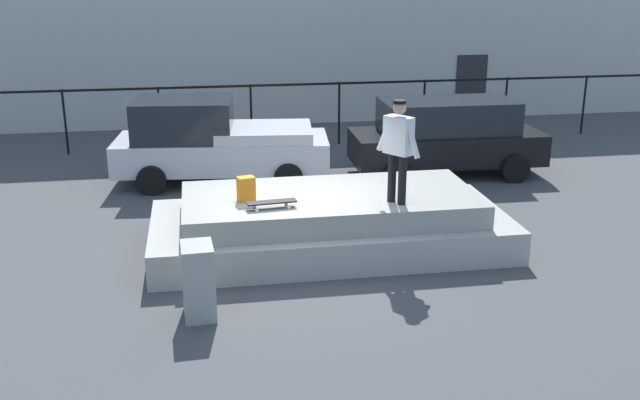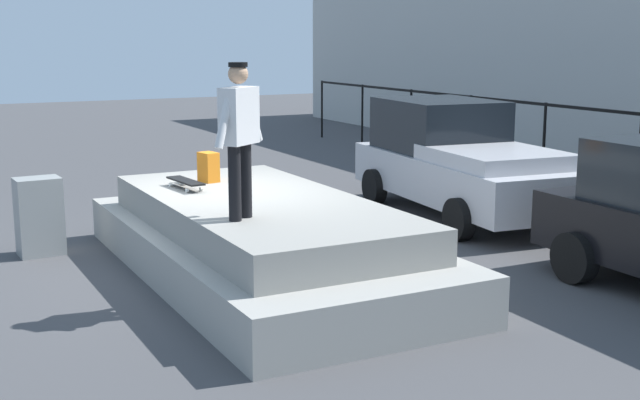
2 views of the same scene
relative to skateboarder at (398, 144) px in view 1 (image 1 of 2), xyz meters
The scene contains 10 objects.
ground_plane 2.70m from the skateboarder, 168.45° to the left, with size 60.00×60.00×0.00m, color #424244.
concrete_ledge 1.96m from the skateboarder, 146.28° to the left, with size 6.20×2.85×0.99m.
skateboarder is the anchor object (origin of this frame).
skateboard 2.28m from the skateboarder, behind, with size 0.83×0.29×0.12m.
backpack 2.64m from the skateboarder, 168.09° to the left, with size 0.28×0.20×0.42m, color orange.
car_silver_pickup_near 5.95m from the skateboarder, 119.25° to the left, with size 4.93×2.44×1.91m.
car_black_hatchback_mid 5.50m from the skateboarder, 62.27° to the left, with size 4.44×2.02×1.77m.
utility_box 3.98m from the skateboarder, 153.38° to the right, with size 0.44×0.60×1.08m, color gray.
fence_row 8.45m from the skateboarder, 102.21° to the left, with size 24.06×0.06×1.70m.
warehouse_building 15.17m from the skateboarder, 96.75° to the left, with size 36.68×8.56×5.83m.
Camera 1 is at (-1.43, -11.72, 4.86)m, focal length 41.54 mm.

